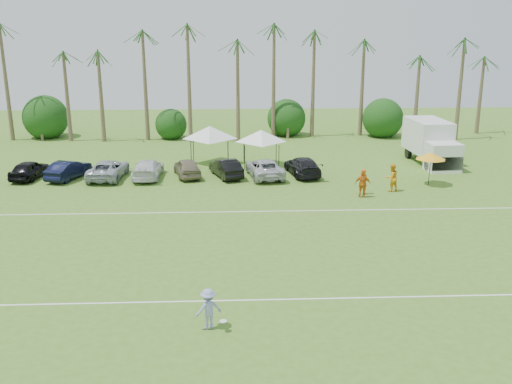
{
  "coord_description": "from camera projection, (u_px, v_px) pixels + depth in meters",
  "views": [
    {
      "loc": [
        0.14,
        -19.88,
        11.18
      ],
      "look_at": [
        1.6,
        12.88,
        1.6
      ],
      "focal_mm": 40.0,
      "sensor_mm": 36.0,
      "label": 1
    }
  ],
  "objects": [
    {
      "name": "palm_tree_11",
      "position": [
        498.0,
        37.0,
        56.96
      ],
      "size": [
        2.4,
        2.4,
        11.9
      ],
      "color": "brown",
      "rests_on": "ground"
    },
    {
      "name": "palm_tree_8",
      "position": [
        358.0,
        64.0,
        57.09
      ],
      "size": [
        2.4,
        2.4,
        8.9
      ],
      "color": "brown",
      "rests_on": "ground"
    },
    {
      "name": "sideline_player_a",
      "position": [
        363.0,
        182.0,
        39.15
      ],
      "size": [
        0.73,
        0.55,
        1.79
      ],
      "primitive_type": "imported",
      "rotation": [
        0.0,
        0.0,
        3.35
      ],
      "color": "#F0561A",
      "rests_on": "ground"
    },
    {
      "name": "parked_car_4",
      "position": [
        187.0,
        167.0,
        43.83
      ],
      "size": [
        2.62,
        4.43,
        1.42
      ],
      "primitive_type": "imported",
      "rotation": [
        0.0,
        0.0,
        3.38
      ],
      "color": "#81765B",
      "rests_on": "ground"
    },
    {
      "name": "canopy_tent_left",
      "position": [
        210.0,
        126.0,
        47.2
      ],
      "size": [
        4.6,
        4.6,
        3.73
      ],
      "color": "black",
      "rests_on": "ground"
    },
    {
      "name": "frisbee_player",
      "position": [
        208.0,
        309.0,
        21.71
      ],
      "size": [
        1.3,
        0.97,
        1.63
      ],
      "rotation": [
        0.0,
        0.0,
        3.55
      ],
      "color": "#8E96C9",
      "rests_on": "ground"
    },
    {
      "name": "parked_car_3",
      "position": [
        148.0,
        169.0,
        43.44
      ],
      "size": [
        2.06,
        4.91,
        1.42
      ],
      "primitive_type": "imported",
      "rotation": [
        0.0,
        0.0,
        3.13
      ],
      "color": "silver",
      "rests_on": "ground"
    },
    {
      "name": "market_umbrella",
      "position": [
        431.0,
        156.0,
        41.08
      ],
      "size": [
        2.16,
        2.16,
        2.41
      ],
      "color": "black",
      "rests_on": "ground"
    },
    {
      "name": "palm_tree_7",
      "position": [
        310.0,
        38.0,
        56.15
      ],
      "size": [
        2.4,
        2.4,
        11.9
      ],
      "color": "brown",
      "rests_on": "ground"
    },
    {
      "name": "palm_tree_2",
      "position": [
        105.0,
        47.0,
        55.54
      ],
      "size": [
        2.4,
        2.4,
        10.9
      ],
      "color": "brown",
      "rests_on": "ground"
    },
    {
      "name": "parked_car_1",
      "position": [
        69.0,
        170.0,
        43.16
      ],
      "size": [
        2.79,
        4.55,
        1.42
      ],
      "primitive_type": "imported",
      "rotation": [
        0.0,
        0.0,
        2.82
      ],
      "color": "black",
      "rests_on": "ground"
    },
    {
      "name": "palm_tree_10",
      "position": [
        458.0,
        46.0,
        57.03
      ],
      "size": [
        2.4,
        2.4,
        10.9
      ],
      "color": "brown",
      "rests_on": "ground"
    },
    {
      "name": "bush_tree_3",
      "position": [
        382.0,
        119.0,
        59.77
      ],
      "size": [
        4.0,
        4.0,
        4.0
      ],
      "color": "brown",
      "rests_on": "ground"
    },
    {
      "name": "palm_tree_6",
      "position": [
        269.0,
        47.0,
        56.22
      ],
      "size": [
        2.4,
        2.4,
        10.9
      ],
      "color": "brown",
      "rests_on": "ground"
    },
    {
      "name": "bush_tree_1",
      "position": [
        171.0,
        120.0,
        58.83
      ],
      "size": [
        4.0,
        4.0,
        4.0
      ],
      "color": "brown",
      "rests_on": "ground"
    },
    {
      "name": "parked_car_5",
      "position": [
        226.0,
        168.0,
        43.74
      ],
      "size": [
        2.82,
        4.55,
        1.42
      ],
      "primitive_type": "imported",
      "rotation": [
        0.0,
        0.0,
        3.47
      ],
      "color": "black",
      "rests_on": "ground"
    },
    {
      "name": "parked_car_7",
      "position": [
        303.0,
        166.0,
        44.24
      ],
      "size": [
        2.77,
        5.14,
        1.42
      ],
      "primitive_type": "imported",
      "rotation": [
        0.0,
        0.0,
        3.31
      ],
      "color": "black",
      "rests_on": "ground"
    },
    {
      "name": "palm_tree_4",
      "position": [
        188.0,
        65.0,
        56.37
      ],
      "size": [
        2.4,
        2.4,
        8.9
      ],
      "color": "brown",
      "rests_on": "ground"
    },
    {
      "name": "palm_tree_3",
      "position": [
        146.0,
        38.0,
        55.47
      ],
      "size": [
        2.4,
        2.4,
        11.9
      ],
      "color": "brown",
      "rests_on": "ground"
    },
    {
      "name": "parked_car_2",
      "position": [
        108.0,
        169.0,
        43.29
      ],
      "size": [
        2.7,
        5.24,
        1.42
      ],
      "primitive_type": "imported",
      "rotation": [
        0.0,
        0.0,
        3.07
      ],
      "color": "#A4ABB3",
      "rests_on": "ground"
    },
    {
      "name": "palm_tree_0",
      "position": [
        3.0,
        65.0,
        55.6
      ],
      "size": [
        2.4,
        2.4,
        8.9
      ],
      "color": "brown",
      "rests_on": "ground"
    },
    {
      "name": "sideline_player_b",
      "position": [
        392.0,
        178.0,
        39.83
      ],
      "size": [
        1.16,
        1.05,
        1.96
      ],
      "primitive_type": "imported",
      "rotation": [
        0.0,
        0.0,
        3.53
      ],
      "color": "#FDA51C",
      "rests_on": "ground"
    },
    {
      "name": "parked_car_6",
      "position": [
        265.0,
        168.0,
        43.66
      ],
      "size": [
        3.06,
        5.38,
        1.42
      ],
      "primitive_type": "imported",
      "rotation": [
        0.0,
        0.0,
        3.29
      ],
      "color": "silver",
      "rests_on": "ground"
    },
    {
      "name": "bush_tree_0",
      "position": [
        44.0,
        121.0,
        58.28
      ],
      "size": [
        4.0,
        4.0,
        4.0
      ],
      "color": "brown",
      "rests_on": "ground"
    },
    {
      "name": "palm_tree_1",
      "position": [
        54.0,
        56.0,
        55.57
      ],
      "size": [
        2.4,
        2.4,
        9.9
      ],
      "color": "brown",
      "rests_on": "ground"
    },
    {
      "name": "sideline_player_c",
      "position": [
        363.0,
        184.0,
        38.41
      ],
      "size": [
        1.15,
        0.6,
        1.87
      ],
      "primitive_type": "imported",
      "rotation": [
        0.0,
        0.0,
        3.01
      ],
      "color": "orange",
      "rests_on": "ground"
    },
    {
      "name": "bush_tree_2",
      "position": [
        287.0,
        120.0,
        59.34
      ],
      "size": [
        4.0,
        4.0,
        4.0
      ],
      "color": "brown",
      "rests_on": "ground"
    },
    {
      "name": "ground",
      "position": [
        230.0,
        324.0,
        22.19
      ],
      "size": [
        120.0,
        120.0,
        0.0
      ],
      "primitive_type": "plane",
      "color": "#467121",
      "rests_on": "ground"
    },
    {
      "name": "parked_car_0",
      "position": [
        29.0,
        170.0,
        43.19
      ],
      "size": [
        2.25,
        4.35,
        1.42
      ],
      "primitive_type": "imported",
      "rotation": [
        0.0,
        0.0,
        3.0
      ],
      "color": "black",
      "rests_on": "ground"
    },
    {
      "name": "palm_tree_5",
      "position": [
        229.0,
        56.0,
        56.29
      ],
      "size": [
        2.4,
        2.4,
        9.9
      ],
      "color": "brown",
      "rests_on": "ground"
    },
    {
      "name": "palm_tree_9",
      "position": [
        408.0,
        55.0,
        57.06
      ],
      "size": [
        2.4,
        2.4,
        9.9
      ],
      "color": "brown",
      "rests_on": "ground"
    },
    {
      "name": "box_truck",
      "position": [
        431.0,
        141.0,
        47.59
      ],
      "size": [
        2.97,
        7.06,
        3.57
      ],
      "rotation": [
        0.0,
        0.0,
        0.05
      ],
      "color": "white",
      "rests_on": "ground"
    },
    {
      "name": "canopy_tent_right",
      "position": [
        261.0,
        130.0,
        46.74
      ],
      "size": [
        4.28,
        4.28,
        3.46
      ],
      "color": "black",
      "rests_on": "ground"
    },
    {
      "name": "field_lines",
      "position": [
        230.0,
        248.0,
        29.86
      ],
      "size": [
        80.0,
        12.1,
        0.01
      ],
      "color": "white",
      "rests_on": "ground"
    }
  ]
}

